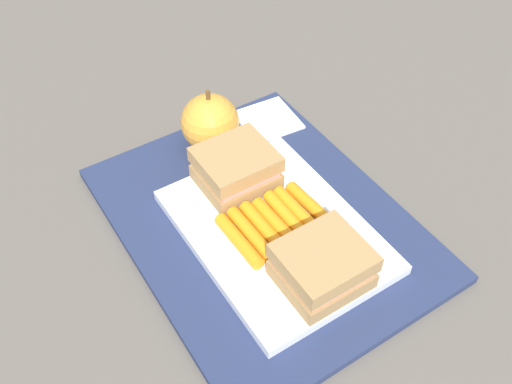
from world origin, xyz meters
The scene contains 8 objects.
ground_plane centered at (0.00, 0.00, 0.00)m, with size 2.40×2.40×0.00m, color #56514C.
lunchbag_mat centered at (0.00, 0.00, 0.01)m, with size 0.36×0.28×0.01m, color navy.
food_tray centered at (-0.03, 0.00, 0.02)m, with size 0.23×0.17×0.01m, color white.
sandwich_half_left centered at (-0.10, 0.00, 0.04)m, with size 0.07×0.08×0.04m.
sandwich_half_right centered at (0.05, 0.00, 0.04)m, with size 0.07×0.08×0.04m.
carrot_sticks_bundle centered at (-0.03, 0.00, 0.03)m, with size 0.08×0.10×0.02m.
apple centered at (0.13, -0.01, 0.05)m, with size 0.07×0.07×0.08m.
paper_napkin centered at (0.14, -0.10, 0.01)m, with size 0.07×0.07×0.00m, color white.
Camera 1 is at (-0.34, 0.22, 0.48)m, focal length 40.27 mm.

